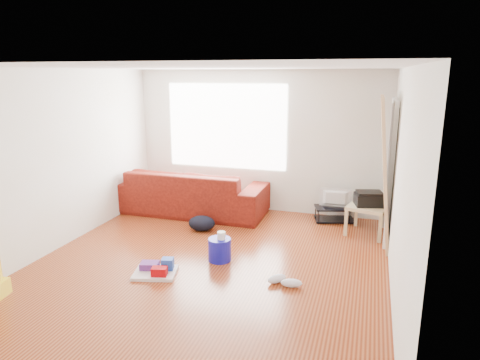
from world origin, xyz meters
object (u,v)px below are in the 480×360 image
(bucket, at_px, (220,260))
(backpack, at_px, (202,230))
(side_table, at_px, (368,210))
(cleaning_tray, at_px, (157,270))
(sofa, at_px, (191,212))
(tv_stand, at_px, (334,214))

(bucket, distance_m, backpack, 1.18)
(side_table, xyz_separation_m, cleaning_tray, (-2.47, -2.21, -0.33))
(sofa, bearing_deg, tv_stand, -173.87)
(sofa, bearing_deg, backpack, 123.83)
(sofa, relative_size, backpack, 6.29)
(tv_stand, height_order, backpack, tv_stand)
(tv_stand, bearing_deg, cleaning_tray, -141.29)
(sofa, xyz_separation_m, cleaning_tray, (0.58, -2.40, 0.06))
(cleaning_tray, xyz_separation_m, backpack, (-0.05, 1.59, -0.06))
(tv_stand, height_order, bucket, tv_stand)
(sofa, height_order, side_table, side_table)
(sofa, distance_m, side_table, 3.08)
(sofa, distance_m, cleaning_tray, 2.47)
(sofa, height_order, bucket, sofa)
(side_table, xyz_separation_m, bucket, (-1.86, -1.60, -0.39))
(backpack, bearing_deg, side_table, 10.63)
(cleaning_tray, distance_m, backpack, 1.59)
(tv_stand, distance_m, bucket, 2.44)
(tv_stand, distance_m, side_table, 0.75)
(backpack, bearing_deg, bucket, -59.30)
(side_table, distance_m, backpack, 2.62)
(tv_stand, xyz_separation_m, backpack, (-1.97, -1.07, -0.13))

